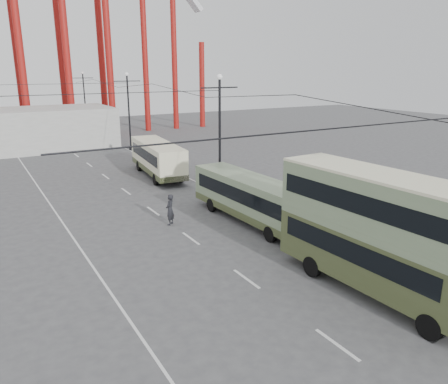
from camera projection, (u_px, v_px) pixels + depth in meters
ground at (320, 312)px, 18.03m from camera, size 160.00×160.00×0.00m
road_markings at (137, 198)px, 33.95m from camera, size 12.52×120.00×0.01m
lamp_post_mid at (220, 135)px, 34.42m from camera, size 3.20×0.44×9.32m
lamp_post_far at (129, 112)px, 52.67m from camera, size 3.20×0.44×9.32m
lamp_post_distant at (85, 101)px, 70.92m from camera, size 3.20×0.44×9.32m
fairground_shed at (20, 130)px, 53.41m from camera, size 22.00×10.00×5.00m
double_decker_bus at (383, 230)px, 18.62m from camera, size 3.04×10.29×5.47m
single_decker_green at (250, 197)px, 28.29m from camera, size 2.72×10.51×2.95m
single_decker_cream at (158, 157)px, 40.52m from camera, size 3.63×10.29×3.13m
pedestrian at (170, 210)px, 27.89m from camera, size 0.87×0.85×2.02m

